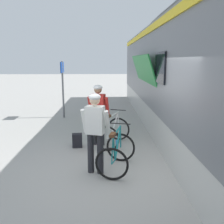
# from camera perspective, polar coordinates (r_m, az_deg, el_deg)

# --- Properties ---
(ground_plane) EXTENTS (80.00, 80.00, 0.00)m
(ground_plane) POSITION_cam_1_polar(r_m,az_deg,el_deg) (5.61, 0.78, -13.97)
(ground_plane) COLOR #A09E99
(train_car) EXTENTS (3.30, 20.79, 3.88)m
(train_car) POSITION_cam_1_polar(r_m,az_deg,el_deg) (7.03, 23.56, 6.97)
(train_car) COLOR slate
(train_car) RESTS_ON ground
(cyclist_near_in_white) EXTENTS (0.66, 0.42, 1.76)m
(cyclist_near_in_white) POSITION_cam_1_polar(r_m,az_deg,el_deg) (5.30, -3.90, -3.36)
(cyclist_near_in_white) COLOR #232328
(cyclist_near_in_white) RESTS_ON ground
(cyclist_far_in_red) EXTENTS (0.66, 0.43, 1.76)m
(cyclist_far_in_red) POSITION_cam_1_polar(r_m,az_deg,el_deg) (7.12, -3.19, 0.56)
(cyclist_far_in_red) COLOR #232328
(cyclist_far_in_red) RESTS_ON ground
(bicycle_near_teal) EXTENTS (0.95, 1.21, 0.99)m
(bicycle_near_teal) POSITION_cam_1_polar(r_m,az_deg,el_deg) (5.63, 1.04, -9.43)
(bicycle_near_teal) COLOR black
(bicycle_near_teal) RESTS_ON ground
(bicycle_far_white) EXTENTS (1.04, 1.25, 0.99)m
(bicycle_far_white) POSITION_cam_1_polar(r_m,az_deg,el_deg) (7.21, 0.24, -4.61)
(bicycle_far_white) COLOR black
(bicycle_far_white) RESTS_ON ground
(backpack_on_platform) EXTENTS (0.30, 0.21, 0.40)m
(backpack_on_platform) POSITION_cam_1_polar(r_m,az_deg,el_deg) (7.17, -8.01, -6.50)
(backpack_on_platform) COLOR black
(backpack_on_platform) RESTS_ON ground
(water_bottle_near_the_bikes) EXTENTS (0.07, 0.07, 0.23)m
(water_bottle_near_the_bikes) POSITION_cam_1_polar(r_m,az_deg,el_deg) (7.09, 1.12, -7.34)
(water_bottle_near_the_bikes) COLOR #338CCC
(water_bottle_near_the_bikes) RESTS_ON ground
(platform_sign_post) EXTENTS (0.08, 0.70, 2.40)m
(platform_sign_post) POSITION_cam_1_polar(r_m,az_deg,el_deg) (10.78, -11.29, 7.24)
(platform_sign_post) COLOR #595B60
(platform_sign_post) RESTS_ON ground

